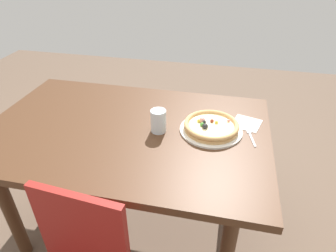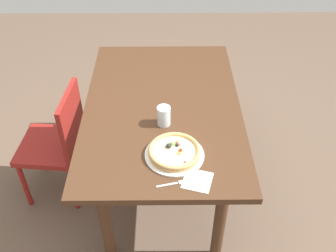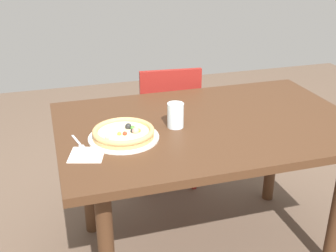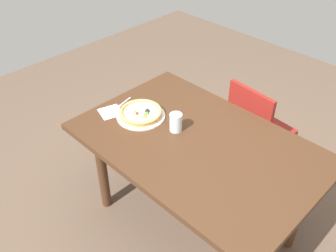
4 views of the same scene
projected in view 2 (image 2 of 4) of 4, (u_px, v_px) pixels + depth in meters
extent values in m
plane|color=brown|center=(163.00, 186.00, 2.90)|extent=(6.00, 6.00, 0.00)
cube|color=#472B19|center=(162.00, 108.00, 2.42)|extent=(1.47, 0.96, 0.04)
cylinder|color=#472B19|center=(122.00, 101.00, 3.10)|extent=(0.07, 0.07, 0.72)
cylinder|color=#472B19|center=(106.00, 223.00, 2.22)|extent=(0.07, 0.07, 0.72)
cylinder|color=#472B19|center=(204.00, 100.00, 3.11)|extent=(0.07, 0.07, 0.72)
cylinder|color=#472B19|center=(220.00, 222.00, 2.23)|extent=(0.07, 0.07, 0.72)
cylinder|color=maroon|center=(25.00, 185.00, 2.65)|extent=(0.04, 0.04, 0.40)
cylinder|color=maroon|center=(41.00, 150.00, 2.91)|extent=(0.04, 0.04, 0.40)
cylinder|color=maroon|center=(73.00, 188.00, 2.63)|extent=(0.04, 0.04, 0.40)
cylinder|color=maroon|center=(86.00, 153.00, 2.88)|extent=(0.04, 0.04, 0.40)
cube|color=maroon|center=(50.00, 146.00, 2.62)|extent=(0.44, 0.44, 0.04)
cube|color=maroon|center=(72.00, 122.00, 2.46)|extent=(0.38, 0.07, 0.42)
cylinder|color=silver|center=(174.00, 155.00, 2.07)|extent=(0.32, 0.32, 0.01)
cylinder|color=tan|center=(175.00, 153.00, 2.06)|extent=(0.27, 0.27, 0.02)
cylinder|color=beige|center=(175.00, 151.00, 2.05)|extent=(0.24, 0.24, 0.01)
torus|color=tan|center=(175.00, 150.00, 2.05)|extent=(0.28, 0.28, 0.02)
sphere|color=gold|center=(178.00, 142.00, 2.10)|extent=(0.02, 0.02, 0.02)
sphere|color=#4C9E38|center=(172.00, 144.00, 2.08)|extent=(0.02, 0.02, 0.02)
sphere|color=gold|center=(179.00, 153.00, 2.03)|extent=(0.02, 0.02, 0.02)
sphere|color=#262626|center=(177.00, 145.00, 2.08)|extent=(0.02, 0.02, 0.02)
sphere|color=#262626|center=(169.00, 146.00, 2.07)|extent=(0.03, 0.03, 0.03)
sphere|color=#E58C7F|center=(185.00, 161.00, 1.99)|extent=(0.02, 0.02, 0.02)
sphere|color=maroon|center=(181.00, 150.00, 2.05)|extent=(0.02, 0.02, 0.02)
sphere|color=#E58C7F|center=(179.00, 143.00, 2.08)|extent=(0.03, 0.03, 0.03)
cube|color=silver|center=(167.00, 185.00, 1.92)|extent=(0.03, 0.11, 0.00)
cube|color=silver|center=(184.00, 182.00, 1.93)|extent=(0.03, 0.05, 0.00)
cylinder|color=silver|center=(164.00, 116.00, 2.23)|extent=(0.08, 0.08, 0.12)
cube|color=white|center=(197.00, 180.00, 1.94)|extent=(0.17, 0.17, 0.00)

